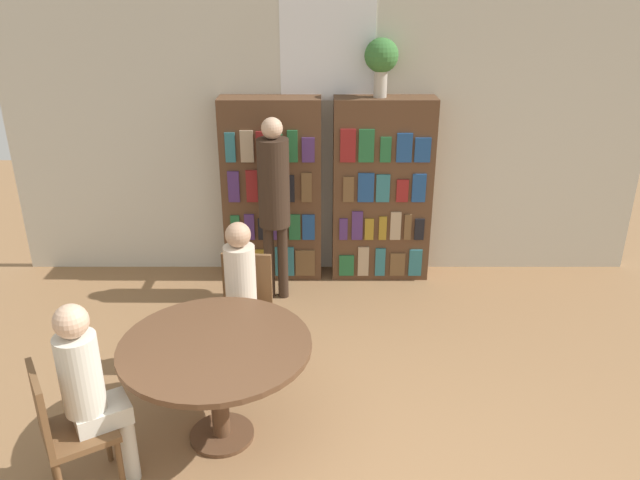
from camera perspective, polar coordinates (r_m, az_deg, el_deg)
wall_back at (r=6.31m, az=0.49°, el=10.08°), size 6.40×0.07×3.00m
bookshelf_left at (r=6.30m, az=-4.54°, el=4.49°), size 0.98×0.34×1.86m
bookshelf_right at (r=6.31m, az=5.52°, el=4.51°), size 0.98×0.34×1.86m
flower_vase at (r=6.03m, az=5.46°, el=16.19°), size 0.32×0.32×0.54m
reading_table at (r=4.18m, az=-9.60°, el=-10.67°), size 1.25×1.25×0.75m
chair_near_camera at (r=4.09m, az=-22.49°, el=-15.49°), size 0.55×0.55×0.90m
chair_left_side at (r=5.04m, az=-6.95°, el=-5.87°), size 0.43×0.43×0.90m
seated_reader_left at (r=4.79m, az=-7.49°, el=-4.75°), size 0.26×0.37×1.26m
seated_reader_right at (r=3.98m, az=-20.36°, el=-12.42°), size 0.40×0.37×1.27m
librarian_standing at (r=5.77m, az=-4.38°, el=4.42°), size 0.29×0.56×1.78m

